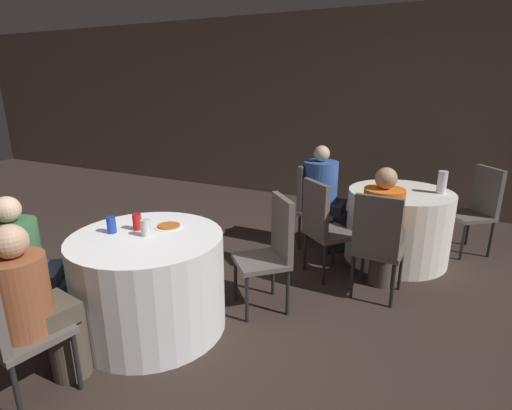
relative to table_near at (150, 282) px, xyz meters
name	(u,v)px	position (x,y,z in m)	size (l,w,h in m)	color
ground_plane	(168,344)	(0.25, -0.14, -0.37)	(16.00, 16.00, 0.00)	#332621
wall_back	(336,110)	(0.25, 3.99, 1.03)	(16.00, 0.06, 2.80)	gray
table_near	(150,282)	(0.00, 0.00, 0.00)	(1.11, 1.11, 0.75)	white
table_far	(398,226)	(1.49, 2.11, 0.00)	(1.04, 1.04, 0.75)	white
chair_near_south	(5,322)	(-0.17, -0.96, 0.18)	(0.46, 0.47, 0.95)	#59514C
chair_near_southwest	(3,272)	(-0.78, -0.59, 0.18)	(0.56, 0.56, 0.95)	#59514C
chair_near_northeast	(273,245)	(0.70, 0.68, 0.18)	(0.57, 0.57, 0.95)	#59514C
chair_far_south	(378,239)	(1.44, 1.17, 0.18)	(0.42, 0.42, 0.95)	#59514C
chair_far_northeast	(479,204)	(2.22, 2.70, 0.18)	(0.56, 0.56, 0.95)	#59514C
chair_far_west	(311,199)	(0.55, 2.06, 0.18)	(0.43, 0.42, 0.95)	#59514C
chair_far_southwest	(322,222)	(0.89, 1.38, 0.18)	(0.56, 0.56, 0.95)	#59514C
person_blue_shirt	(325,197)	(0.71, 2.07, 0.23)	(0.53, 0.38, 1.16)	black
person_floral_shirt	(38,309)	(-0.14, -0.79, 0.17)	(0.35, 0.49, 1.09)	#4C4238
person_orange_shirt	(383,230)	(1.45, 1.34, 0.20)	(0.34, 0.51, 1.14)	#4C4238
person_green_jacket	(30,270)	(-0.64, -0.49, 0.17)	(0.47, 0.45, 1.09)	#33384C
pizza_plate_near	(169,226)	(0.04, 0.22, 0.38)	(0.21, 0.21, 0.02)	white
soda_can_silver	(145,228)	(0.00, 0.00, 0.43)	(0.07, 0.07, 0.12)	silver
soda_can_blue	(111,225)	(-0.26, -0.06, 0.43)	(0.07, 0.07, 0.12)	#1E38A5
soda_can_red	(137,222)	(-0.14, 0.07, 0.43)	(0.07, 0.07, 0.12)	red
bottle_far	(442,182)	(1.85, 2.21, 0.48)	(0.09, 0.09, 0.22)	white
cup_far	(378,193)	(1.31, 1.77, 0.42)	(0.07, 0.07, 0.09)	silver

